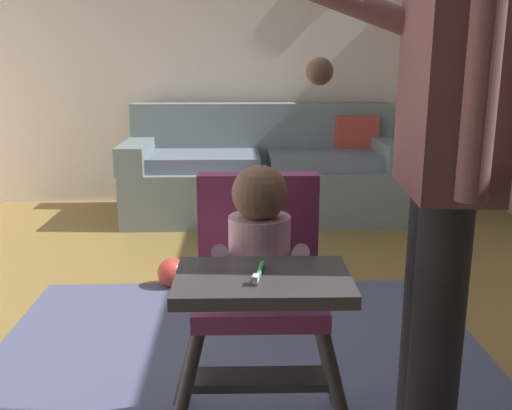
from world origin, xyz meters
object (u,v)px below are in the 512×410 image
at_px(adult_standing, 443,160).
at_px(high_chair, 259,267).
at_px(toy_ball, 172,272).
at_px(toy_ball_second, 252,300).
at_px(couch, 264,174).

bearing_deg(adult_standing, high_chair, 0.29).
distance_m(toy_ball, toy_ball_second, 0.58).
xyz_separation_m(couch, toy_ball, (-0.57, -1.50, -0.25)).
relative_size(couch, high_chair, 2.32).
distance_m(couch, toy_ball, 1.62).
relative_size(couch, toy_ball, 13.52).
xyz_separation_m(couch, high_chair, (-0.16, -2.89, 0.29)).
height_order(high_chair, adult_standing, adult_standing).
bearing_deg(adult_standing, couch, -77.84).
xyz_separation_m(high_chair, adult_standing, (0.48, -0.05, 0.31)).
height_order(couch, high_chair, high_chair).
height_order(adult_standing, toy_ball_second, adult_standing).
xyz_separation_m(couch, toy_ball_second, (-0.15, -1.90, -0.24)).
relative_size(high_chair, toy_ball, 5.82).
bearing_deg(high_chair, toy_ball_second, -179.48).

